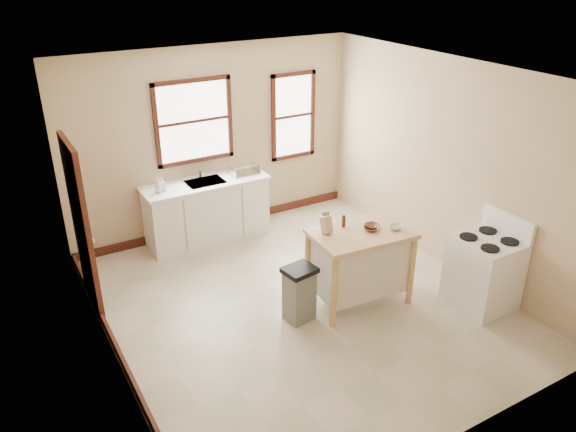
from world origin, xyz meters
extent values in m
plane|color=#C2AD99|center=(0.00, 0.00, 0.00)|extent=(5.00, 5.00, 0.00)
plane|color=white|center=(0.00, 0.00, 2.80)|extent=(5.00, 5.00, 0.00)
cube|color=tan|center=(0.00, 2.50, 1.40)|extent=(4.50, 0.04, 2.80)
cube|color=tan|center=(-2.25, 0.00, 1.40)|extent=(0.04, 5.00, 2.80)
cube|color=tan|center=(2.25, 0.00, 1.40)|extent=(0.04, 5.00, 2.80)
cube|color=#35140E|center=(-2.21, 1.30, 1.05)|extent=(0.06, 0.90, 2.10)
cube|color=#35140E|center=(0.00, 2.47, 0.06)|extent=(4.50, 0.04, 0.12)
cube|color=#35140E|center=(-2.22, 0.00, 0.06)|extent=(0.04, 5.00, 0.12)
cylinder|color=silver|center=(-0.30, 2.38, 1.03)|extent=(0.03, 0.03, 0.22)
imported|color=#B2B2B2|center=(-1.01, 2.16, 1.03)|extent=(0.10, 0.10, 0.22)
imported|color=#B2B2B2|center=(-0.95, 2.19, 1.02)|extent=(0.10, 0.10, 0.19)
cylinder|color=#3D1E10|center=(0.54, -0.08, 1.04)|extent=(0.06, 0.06, 0.15)
imported|color=brown|center=(0.76, -0.32, 0.98)|extent=(0.23, 0.23, 0.04)
imported|color=brown|center=(0.82, -0.27, 0.98)|extent=(0.17, 0.17, 0.04)
imported|color=silver|center=(1.03, -0.44, 0.99)|extent=(0.19, 0.19, 0.05)
camera|label=1|loc=(-3.06, -4.95, 3.98)|focal=35.00mm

